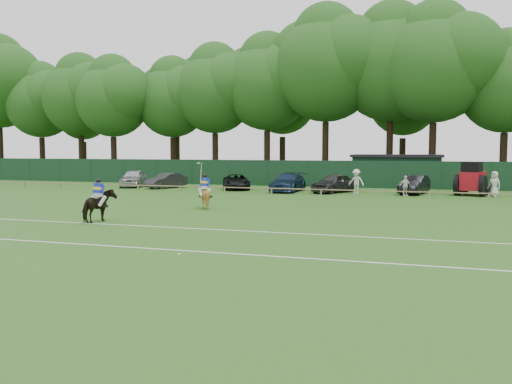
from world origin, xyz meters
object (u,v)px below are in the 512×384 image
at_px(sedan_navy, 288,182).
at_px(polo_ball, 179,254).
at_px(sedan_silver, 134,178).
at_px(estate_black, 414,185).
at_px(horse_chestnut, 205,196).
at_px(suv_black, 236,182).
at_px(spectator_mid, 405,186).
at_px(sedan_grey, 166,181).
at_px(tractor, 472,180).
at_px(hatch_grey, 334,183).
at_px(spectator_left, 356,181).
at_px(spectator_right, 494,184).
at_px(utility_shed, 397,170).
at_px(horse_dark, 99,206).

height_order(sedan_navy, polo_ball, sedan_navy).
height_order(sedan_silver, estate_black, sedan_silver).
distance_m(horse_chestnut, sedan_silver, 20.48).
xyz_separation_m(suv_black, spectator_mid, (14.55, -2.46, 0.11)).
bearing_deg(spectator_mid, sedan_navy, 139.15).
bearing_deg(suv_black, horse_chestnut, -100.15).
relative_size(sedan_grey, tractor, 1.18).
height_order(hatch_grey, spectator_left, spectator_left).
relative_size(sedan_navy, spectator_mid, 3.39).
bearing_deg(sedan_navy, spectator_right, -0.25).
bearing_deg(sedan_silver, sedan_grey, -25.18).
relative_size(spectator_mid, spectator_right, 0.82).
distance_m(horse_chestnut, hatch_grey, 15.27).
height_order(spectator_mid, spectator_right, spectator_right).
xyz_separation_m(polo_ball, utility_shed, (5.07, 36.87, 1.49)).
bearing_deg(horse_dark, spectator_right, -129.64).
distance_m(sedan_silver, sedan_navy, 15.26).
bearing_deg(sedan_grey, utility_shed, 42.47).
bearing_deg(sedan_silver, polo_ball, -74.45).
bearing_deg(spectator_left, polo_ball, -85.02).
bearing_deg(horse_chestnut, tractor, -128.26).
xyz_separation_m(horse_dark, tractor, (18.61, 21.84, 0.42)).
bearing_deg(utility_shed, suv_black, -148.12).
height_order(horse_dark, horse_chestnut, horse_dark).
distance_m(horse_chestnut, sedan_grey, 17.82).
height_order(sedan_grey, sedan_navy, sedan_navy).
bearing_deg(spectator_left, tractor, 15.65).
distance_m(horse_chestnut, sedan_navy, 14.41).
relative_size(horse_dark, suv_black, 0.39).
distance_m(sedan_grey, hatch_grey, 15.48).
bearing_deg(horse_dark, suv_black, -83.79).
xyz_separation_m(sedan_navy, spectator_left, (5.77, -0.43, 0.21)).
relative_size(spectator_right, polo_ball, 21.38).
bearing_deg(sedan_silver, estate_black, -17.97).
distance_m(estate_black, spectator_right, 5.86).
distance_m(estate_black, spectator_left, 4.58).
xyz_separation_m(horse_chestnut, hatch_grey, (5.37, 14.30, 0.02)).
bearing_deg(suv_black, sedan_silver, 156.68).
distance_m(spectator_left, spectator_right, 10.23).
bearing_deg(horse_chestnut, polo_ball, 118.69).
distance_m(horse_dark, hatch_grey, 22.83).
height_order(horse_chestnut, hatch_grey, hatch_grey).
bearing_deg(horse_dark, sedan_navy, -96.78).
bearing_deg(spectator_right, suv_black, -149.76).
height_order(hatch_grey, spectator_mid, spectator_mid).
height_order(sedan_silver, spectator_right, spectator_right).
bearing_deg(sedan_navy, estate_black, 4.48).
bearing_deg(sedan_silver, spectator_right, -19.67).
bearing_deg(hatch_grey, spectator_right, 23.27).
bearing_deg(sedan_navy, spectator_left, -3.11).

